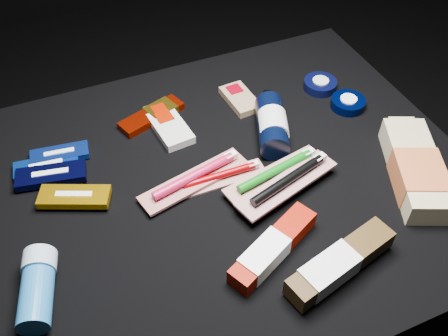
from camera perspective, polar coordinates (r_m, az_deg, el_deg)
name	(u,v)px	position (r m, az deg, el deg)	size (l,w,h in m)	color
ground	(220,288)	(1.28, -0.45, -13.50)	(3.00, 3.00, 0.00)	black
cloth_table	(220,241)	(1.12, -0.51, -8.36)	(0.98, 0.78, 0.40)	black
luna_bar_0	(47,166)	(1.03, -19.61, 0.17)	(0.13, 0.06, 0.02)	#0D41B0
luna_bar_1	(60,154)	(1.05, -18.25, 1.49)	(0.12, 0.06, 0.01)	#11309A
luna_bar_2	(51,175)	(1.01, -19.15, -0.79)	(0.14, 0.07, 0.02)	black
luna_bar_3	(74,197)	(0.95, -16.72, -3.16)	(0.14, 0.10, 0.02)	#DD9D06
clif_bar_0	(164,118)	(1.09, -6.91, 5.71)	(0.07, 0.11, 0.02)	#4E2F10
clif_bar_1	(170,127)	(1.06, -6.24, 4.67)	(0.07, 0.12, 0.02)	silver
clif_bar_2	(239,98)	(1.13, 1.75, 8.01)	(0.06, 0.11, 0.02)	#957754
power_bar	(155,114)	(1.10, -7.93, 6.14)	(0.15, 0.09, 0.02)	#8C1302
lotion_bottle	(272,125)	(1.03, 5.50, 4.93)	(0.11, 0.19, 0.06)	black
cream_tin_upper	(320,84)	(1.19, 10.93, 9.35)	(0.08, 0.08, 0.02)	black
cream_tin_lower	(348,103)	(1.15, 13.97, 7.24)	(0.08, 0.08, 0.02)	black
bodywash_bottle	(416,170)	(1.01, 21.08, -0.23)	(0.17, 0.25, 0.05)	#CBB585
deodorant_stick	(37,287)	(0.84, -20.57, -12.66)	(0.08, 0.14, 0.05)	#1E629F
toothbrush_pack_0	(220,177)	(0.95, -0.41, -1.06)	(0.19, 0.05, 0.02)	#B6ACA9
toothbrush_pack_1	(195,178)	(0.94, -3.28, -1.10)	(0.23, 0.10, 0.02)	#B4AFA9
toothbrush_pack_2	(276,173)	(0.95, 5.98, -0.52)	(0.22, 0.09, 0.02)	beige
toothbrush_pack_3	(289,181)	(0.93, 7.40, -1.53)	(0.22, 0.11, 0.02)	beige
toothpaste_carton_red	(270,250)	(0.84, 5.30, -9.34)	(0.19, 0.12, 0.04)	#8C0D00
toothpaste_carton_green	(337,266)	(0.83, 12.74, -10.83)	(0.21, 0.09, 0.04)	#3A260E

